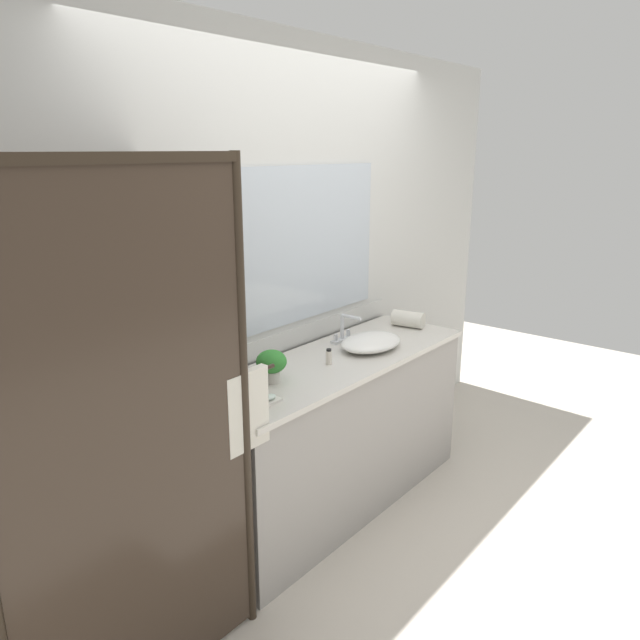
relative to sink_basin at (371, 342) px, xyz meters
The scene contains 11 objects.
ground_plane 0.97m from the sink_basin, 169.52° to the left, with size 8.00×8.00×0.00m, color beige.
wall_back_with_mirror 0.59m from the sink_basin, 122.76° to the left, with size 4.40×0.06×2.60m.
vanity_cabinet 0.55m from the sink_basin, 167.41° to the left, with size 1.80×0.58×0.90m.
shower_enclosure 1.54m from the sink_basin, behind, with size 1.20×0.59×2.00m.
sink_basin is the anchor object (origin of this frame).
faucet 0.20m from the sink_basin, 90.00° to the left, with size 0.17×0.16×0.17m.
potted_plant 0.74m from the sink_basin, behind, with size 0.15×0.15×0.16m.
soap_dish 0.92m from the sink_basin, behind, with size 0.10×0.07×0.04m.
amenity_bottle_shampoo 0.36m from the sink_basin, behind, with size 0.03×0.03×0.09m.
amenity_bottle_lotion 0.99m from the sink_basin, 168.82° to the left, with size 0.03×0.03×0.09m.
rolled_towel_near_edge 0.51m from the sink_basin, ahead, with size 0.10×0.10×0.20m, color silver.
Camera 1 is at (-2.45, -1.90, 2.01)m, focal length 33.67 mm.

